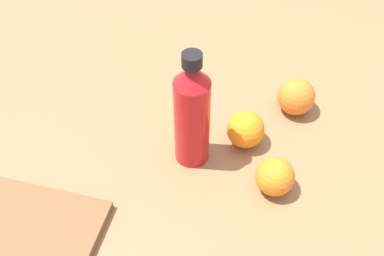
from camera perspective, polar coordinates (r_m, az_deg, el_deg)
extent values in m
plane|color=olive|center=(1.00, 1.43, -1.45)|extent=(2.40, 2.40, 0.00)
cylinder|color=red|center=(0.90, 0.00, 0.75)|extent=(0.07, 0.07, 0.19)
cone|color=red|center=(0.82, 0.00, 6.37)|extent=(0.07, 0.07, 0.04)
cylinder|color=black|center=(0.80, 0.00, 8.06)|extent=(0.04, 0.04, 0.02)
sphere|color=orange|center=(1.05, 12.25, 3.67)|extent=(0.08, 0.08, 0.08)
sphere|color=orange|center=(0.97, 6.36, -0.16)|extent=(0.08, 0.08, 0.08)
sphere|color=orange|center=(0.90, 9.81, -5.70)|extent=(0.07, 0.07, 0.07)
cube|color=brown|center=(0.90, -18.55, -11.99)|extent=(0.25, 0.21, 0.02)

